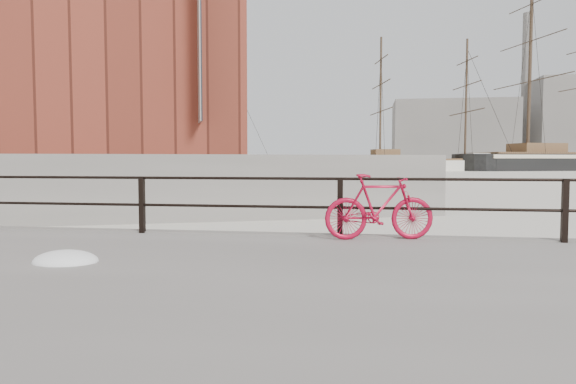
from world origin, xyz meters
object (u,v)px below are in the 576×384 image
at_px(schooner_mid, 423,171).
at_px(workboat_far, 87,177).
at_px(schooner_left, 207,170).
at_px(bicycle, 379,207).
at_px(workboat_near, 35,182).

relative_size(schooner_mid, workboat_far, 3.06).
xyz_separation_m(schooner_left, workboat_far, (-0.83, -36.84, 0.00)).
xyz_separation_m(bicycle, schooner_left, (-27.63, 76.90, -0.88)).
bearing_deg(bicycle, schooner_left, 97.49).
relative_size(bicycle, workboat_far, 0.17).
relative_size(bicycle, workboat_near, 0.14).
relative_size(bicycle, schooner_left, 0.08).
bearing_deg(workboat_near, schooner_left, 89.97).
bearing_deg(bicycle, schooner_mid, 71.39).
height_order(schooner_left, workboat_far, schooner_left).
distance_m(schooner_mid, workboat_far, 52.70).
bearing_deg(schooner_mid, workboat_near, -137.28).
distance_m(schooner_mid, schooner_left, 36.24).
xyz_separation_m(workboat_near, workboat_far, (-3.40, 13.09, 0.00)).
height_order(schooner_mid, workboat_near, schooner_mid).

